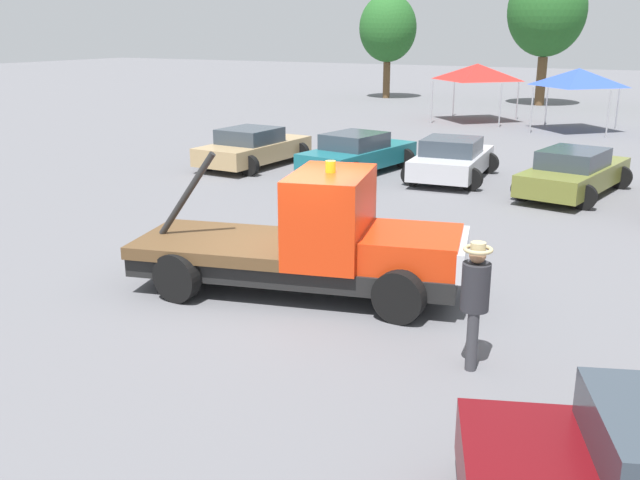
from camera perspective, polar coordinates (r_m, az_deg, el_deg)
ground_plane at (r=13.05m, az=-1.94°, el=-4.12°), size 160.00×160.00×0.00m
tow_truck at (r=12.66m, az=-0.38°, el=-0.25°), size 6.21×3.35×2.51m
person_near_truck at (r=10.08m, az=12.30°, el=-4.30°), size 0.41×0.41×1.84m
parked_car_tan at (r=24.98m, az=-5.36°, el=7.38°), size 2.63×4.59×1.34m
parked_car_teal at (r=23.73m, az=3.02°, el=6.94°), size 2.84×4.79×1.34m
parked_car_silver at (r=22.98m, az=10.51°, el=6.37°), size 2.74×4.38×1.34m
parked_car_olive at (r=21.73m, az=19.66°, el=5.10°), size 2.86×5.02×1.34m
canopy_tent_red at (r=37.98m, az=12.47°, el=13.00°), size 3.54×3.54×2.90m
canopy_tent_blue at (r=35.48m, az=19.98°, el=12.13°), size 3.36×3.36×2.87m
tree_center at (r=50.18m, az=5.45°, el=16.50°), size 3.85×3.85×6.87m
tree_right at (r=47.12m, az=17.70°, el=17.06°), size 4.69×4.69×8.37m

